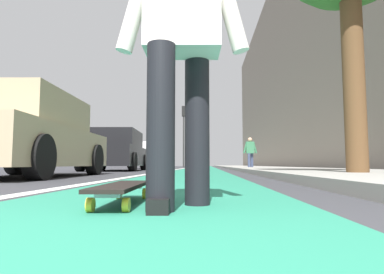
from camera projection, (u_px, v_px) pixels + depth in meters
ground_plane at (196, 172)px, 10.37m from camera, size 80.00×80.00×0.00m
bike_lane_paint at (203, 168)px, 24.30m from camera, size 56.00×1.82×0.00m
lane_stripe_white at (185, 168)px, 20.37m from camera, size 52.00×0.16×0.01m
sidewalk_curb at (254, 168)px, 18.20m from camera, size 52.00×3.20×0.11m
building_facade at (282, 73)px, 22.61m from camera, size 40.00×1.20×13.13m
skateboard at (122, 188)px, 1.84m from camera, size 0.85×0.23×0.11m
skater_person at (182, 32)px, 1.75m from camera, size 0.47×0.72×1.64m
parked_car_near at (25, 137)px, 5.91m from camera, size 4.15×2.07×1.49m
parked_car_mid at (116, 152)px, 12.05m from camera, size 4.28×2.10×1.48m
parked_car_far at (151, 156)px, 18.68m from camera, size 4.62×1.97×1.47m
traffic_light at (184, 125)px, 25.17m from camera, size 0.33×0.28×4.76m
pedestrian_distant at (250, 151)px, 15.10m from camera, size 0.42×0.65×1.49m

